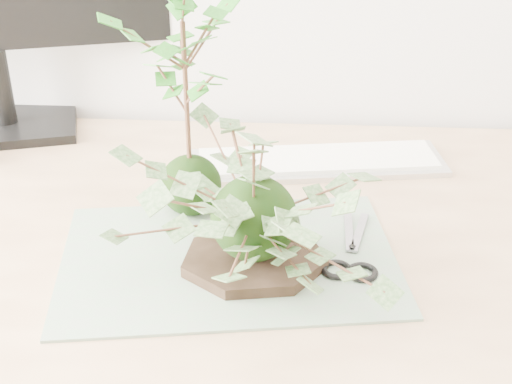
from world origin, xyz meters
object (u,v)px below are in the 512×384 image
(ivy_kokedama, at_px, (254,182))
(maple_kokedama, at_px, (183,39))
(desk, at_px, (262,275))
(keyboard, at_px, (317,161))

(ivy_kokedama, xyz_separation_m, maple_kokedama, (-0.10, 0.13, 0.13))
(desk, relative_size, ivy_kokedama, 5.24)
(maple_kokedama, distance_m, keyboard, 0.34)
(desk, distance_m, maple_kokedama, 0.36)
(keyboard, bearing_deg, maple_kokedama, -147.54)
(ivy_kokedama, xyz_separation_m, keyboard, (0.08, 0.29, -0.12))
(maple_kokedama, bearing_deg, ivy_kokedama, -53.63)
(ivy_kokedama, bearing_deg, maple_kokedama, 126.37)
(desk, bearing_deg, maple_kokedama, 165.37)
(ivy_kokedama, relative_size, keyboard, 0.73)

